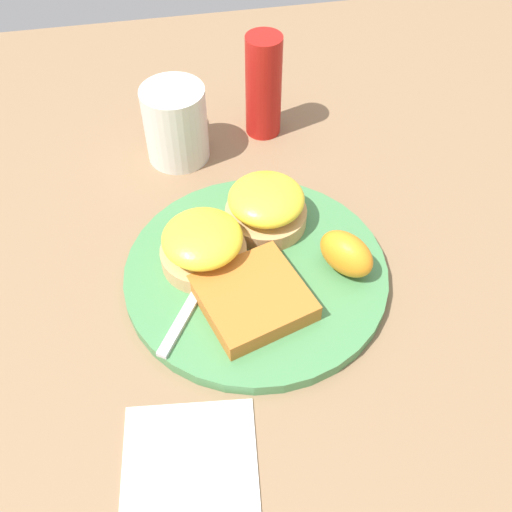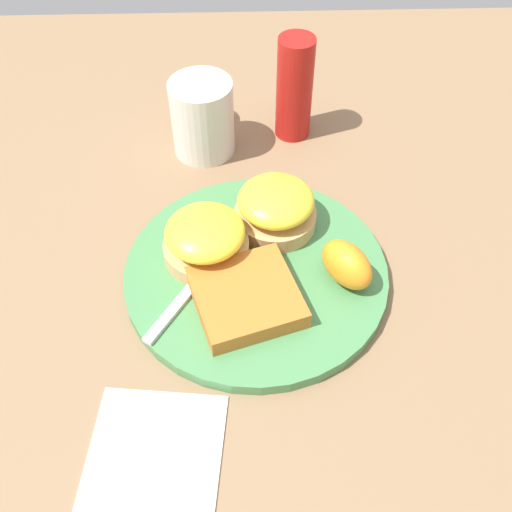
# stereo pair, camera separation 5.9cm
# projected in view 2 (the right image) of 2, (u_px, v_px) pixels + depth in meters

# --- Properties ---
(ground_plane) EXTENTS (1.10, 1.10, 0.00)m
(ground_plane) POSITION_uv_depth(u_px,v_px,m) (256.00, 277.00, 0.61)
(ground_plane) COLOR #846647
(plate) EXTENTS (0.27, 0.27, 0.01)m
(plate) POSITION_uv_depth(u_px,v_px,m) (256.00, 273.00, 0.61)
(plate) COLOR #47844C
(plate) RESTS_ON ground_plane
(sandwich_benedict_left) EXTENTS (0.09, 0.09, 0.05)m
(sandwich_benedict_left) POSITION_uv_depth(u_px,v_px,m) (276.00, 208.00, 0.63)
(sandwich_benedict_left) COLOR tan
(sandwich_benedict_left) RESTS_ON plate
(sandwich_benedict_right) EXTENTS (0.09, 0.09, 0.05)m
(sandwich_benedict_right) POSITION_uv_depth(u_px,v_px,m) (206.00, 239.00, 0.60)
(sandwich_benedict_right) COLOR tan
(sandwich_benedict_right) RESTS_ON plate
(hashbrown_patty) EXTENTS (0.12, 0.12, 0.02)m
(hashbrown_patty) POSITION_uv_depth(u_px,v_px,m) (246.00, 297.00, 0.57)
(hashbrown_patty) COLOR #BB6A27
(hashbrown_patty) RESTS_ON plate
(orange_wedge) EXTENTS (0.07, 0.06, 0.04)m
(orange_wedge) POSITION_uv_depth(u_px,v_px,m) (347.00, 265.00, 0.58)
(orange_wedge) COLOR orange
(orange_wedge) RESTS_ON plate
(fork) EXTENTS (0.18, 0.12, 0.00)m
(fork) POSITION_uv_depth(u_px,v_px,m) (214.00, 260.00, 0.61)
(fork) COLOR silver
(fork) RESTS_ON plate
(cup) EXTENTS (0.11, 0.07, 0.09)m
(cup) POSITION_uv_depth(u_px,v_px,m) (203.00, 117.00, 0.71)
(cup) COLOR silver
(cup) RESTS_ON ground_plane
(napkin) EXTENTS (0.12, 0.12, 0.00)m
(napkin) POSITION_uv_depth(u_px,v_px,m) (155.00, 452.00, 0.49)
(napkin) COLOR white
(napkin) RESTS_ON ground_plane
(condiment_bottle) EXTENTS (0.04, 0.04, 0.13)m
(condiment_bottle) POSITION_uv_depth(u_px,v_px,m) (294.00, 88.00, 0.72)
(condiment_bottle) COLOR #B21914
(condiment_bottle) RESTS_ON ground_plane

